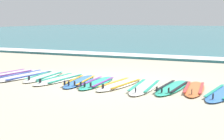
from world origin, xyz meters
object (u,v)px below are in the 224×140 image
at_px(surfboard_8, 172,87).
at_px(surfboard_7, 144,87).
at_px(surfboard_0, 11,74).
at_px(surfboard_6, 120,84).
at_px(surfboard_10, 223,93).
at_px(surfboard_2, 45,76).
at_px(surfboard_5, 97,83).
at_px(surfboard_3, 61,79).
at_px(surfboard_4, 80,81).
at_px(surfboard_9, 194,89).
at_px(surfboard_1, 25,76).

bearing_deg(surfboard_8, surfboard_7, -165.57).
bearing_deg(surfboard_8, surfboard_0, 178.94).
xyz_separation_m(surfboard_0, surfboard_6, (3.72, -0.21, -0.00)).
height_order(surfboard_0, surfboard_8, same).
bearing_deg(surfboard_10, surfboard_7, -178.97).
height_order(surfboard_2, surfboard_7, same).
bearing_deg(surfboard_10, surfboard_0, 177.88).
bearing_deg(surfboard_5, surfboard_3, 175.37).
distance_m(surfboard_3, surfboard_7, 2.51).
bearing_deg(surfboard_7, surfboard_10, 1.03).
xyz_separation_m(surfboard_0, surfboard_10, (6.28, -0.23, -0.00)).
xyz_separation_m(surfboard_2, surfboard_7, (3.16, -0.27, -0.00)).
xyz_separation_m(surfboard_5, surfboard_6, (0.64, 0.06, -0.00)).
bearing_deg(surfboard_4, surfboard_9, 4.43).
height_order(surfboard_4, surfboard_5, same).
bearing_deg(surfboard_3, surfboard_10, -0.76).
height_order(surfboard_5, surfboard_6, same).
height_order(surfboard_1, surfboard_7, same).
relative_size(surfboard_3, surfboard_7, 1.02).
bearing_deg(surfboard_7, surfboard_1, 178.12).
distance_m(surfboard_2, surfboard_7, 3.18).
bearing_deg(surfboard_6, surfboard_7, -4.35).
relative_size(surfboard_0, surfboard_3, 0.94).
bearing_deg(surfboard_3, surfboard_6, -1.25).
bearing_deg(surfboard_10, surfboard_1, 179.09).
xyz_separation_m(surfboard_5, surfboard_9, (2.51, 0.24, -0.00)).
bearing_deg(surfboard_3, surfboard_0, 174.72).
relative_size(surfboard_2, surfboard_4, 1.04).
bearing_deg(surfboard_9, surfboard_8, -173.66).
xyz_separation_m(surfboard_1, surfboard_5, (2.46, -0.13, 0.00)).
distance_m(surfboard_0, surfboard_7, 4.40).
distance_m(surfboard_2, surfboard_8, 3.83).
bearing_deg(surfboard_5, surfboard_9, 5.35).
height_order(surfboard_2, surfboard_3, same).
bearing_deg(surfboard_4, surfboard_7, 0.17).
bearing_deg(surfboard_6, surfboard_9, 5.45).
relative_size(surfboard_3, surfboard_8, 1.07).
xyz_separation_m(surfboard_6, surfboard_7, (0.68, -0.05, -0.00)).
xyz_separation_m(surfboard_0, surfboard_4, (2.55, -0.27, 0.00)).
height_order(surfboard_8, surfboard_9, same).
height_order(surfboard_3, surfboard_4, same).
xyz_separation_m(surfboard_4, surfboard_6, (1.17, 0.06, -0.00)).
bearing_deg(surfboard_9, surfboard_1, -178.77).
relative_size(surfboard_7, surfboard_8, 1.04).
height_order(surfboard_7, surfboard_10, same).
xyz_separation_m(surfboard_6, surfboard_8, (1.35, 0.12, 0.00)).
height_order(surfboard_7, surfboard_9, same).
relative_size(surfboard_3, surfboard_6, 1.05).
relative_size(surfboard_4, surfboard_6, 0.95).
distance_m(surfboard_1, surfboard_5, 2.46).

